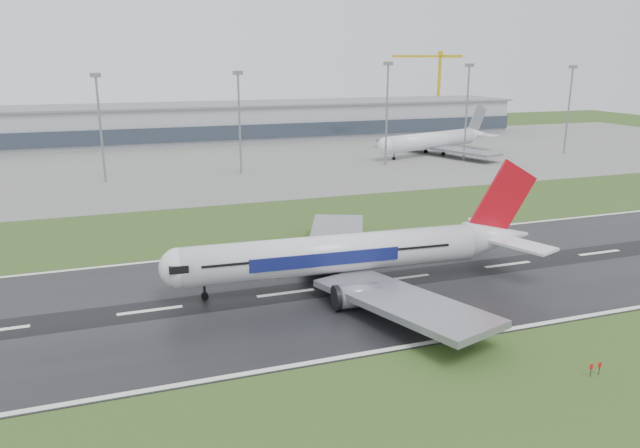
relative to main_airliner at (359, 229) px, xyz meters
name	(u,v)px	position (x,y,z in m)	size (l,w,h in m)	color
ground	(508,265)	(28.00, -0.15, -9.05)	(520.00, 520.00, 0.00)	#2B4619
runway	(508,265)	(28.00, -0.15, -9.00)	(400.00, 45.00, 0.10)	black
apron	(297,157)	(28.00, 124.85, -9.01)	(400.00, 130.00, 0.08)	slate
terminal	(258,121)	(28.00, 184.85, -1.55)	(240.00, 36.00, 15.00)	#91949B
main_airliner	(359,229)	(0.00, 0.00, 0.00)	(60.66, 57.77, 17.91)	silver
parked_airliner	(434,131)	(78.37, 114.54, -0.39)	(58.60, 54.56, 17.18)	silver
tower_crane	(439,89)	(128.76, 199.85, 10.52)	(39.20, 2.14, 39.14)	gold
floodmast_1	(101,131)	(-37.95, 99.85, 5.77)	(0.64, 0.64, 29.66)	gray
floodmast_2	(240,125)	(2.14, 99.85, 5.94)	(0.64, 0.64, 29.99)	gray
floodmast_3	(387,116)	(51.62, 99.85, 7.23)	(0.64, 0.64, 32.57)	gray
floodmast_4	(466,114)	(82.17, 99.85, 6.92)	(0.64, 0.64, 31.96)	gray
floodmast_5	(568,112)	(125.84, 99.85, 6.57)	(0.64, 0.64, 31.26)	gray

